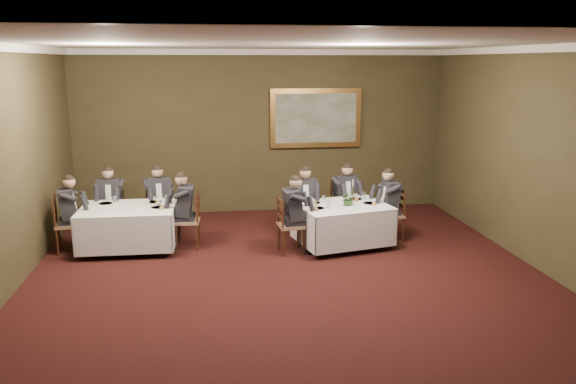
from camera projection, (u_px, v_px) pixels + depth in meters
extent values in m
plane|color=black|center=(298.00, 302.00, 7.76)|extent=(10.00, 10.00, 0.00)
cube|color=silver|center=(299.00, 41.00, 6.97)|extent=(8.00, 10.00, 0.10)
cube|color=#37311B|center=(262.00, 132.00, 12.19)|extent=(8.00, 0.10, 3.50)
cube|color=white|center=(262.00, 52.00, 11.76)|extent=(8.00, 0.10, 0.12)
cube|color=white|center=(498.00, 12.00, 2.21)|extent=(8.00, 0.10, 0.12)
cube|color=black|center=(343.00, 207.00, 9.97)|extent=(1.70, 1.41, 0.04)
cube|color=white|center=(343.00, 205.00, 9.96)|extent=(1.77, 1.49, 0.02)
cube|color=white|center=(342.00, 223.00, 10.03)|extent=(1.80, 1.51, 0.65)
cube|color=black|center=(128.00, 209.00, 9.79)|extent=(1.59, 1.21, 0.04)
cube|color=white|center=(127.00, 208.00, 9.79)|extent=(1.65, 1.27, 0.02)
cube|color=white|center=(129.00, 226.00, 9.86)|extent=(1.67, 1.29, 0.65)
cube|color=olive|center=(304.00, 211.00, 10.61)|extent=(0.47, 0.45, 0.05)
cube|color=black|center=(302.00, 196.00, 10.73)|extent=(0.38, 0.06, 0.54)
cube|color=black|center=(304.00, 192.00, 10.52)|extent=(0.44, 0.34, 0.55)
sphere|color=tan|center=(304.00, 172.00, 10.43)|extent=(0.22, 0.22, 0.21)
cube|color=olive|center=(344.00, 207.00, 10.89)|extent=(0.54, 0.52, 0.05)
cube|color=black|center=(340.00, 193.00, 11.00)|extent=(0.37, 0.13, 0.54)
cube|color=black|center=(345.00, 189.00, 10.81)|extent=(0.49, 0.41, 0.55)
sphere|color=tan|center=(345.00, 169.00, 10.72)|extent=(0.26, 0.26, 0.21)
cube|color=olive|center=(291.00, 225.00, 9.69)|extent=(0.46, 0.48, 0.05)
cube|color=black|center=(280.00, 212.00, 9.59)|extent=(0.07, 0.38, 0.54)
cube|color=black|center=(291.00, 204.00, 9.60)|extent=(0.35, 0.45, 0.55)
sphere|color=tan|center=(291.00, 183.00, 9.52)|extent=(0.23, 0.23, 0.21)
cube|color=olive|center=(391.00, 215.00, 10.35)|extent=(0.44, 0.46, 0.05)
cube|color=black|center=(401.00, 202.00, 10.33)|extent=(0.05, 0.38, 0.54)
cube|color=black|center=(391.00, 195.00, 10.27)|extent=(0.33, 0.43, 0.55)
sphere|color=tan|center=(392.00, 175.00, 10.18)|extent=(0.22, 0.22, 0.21)
cube|color=olive|center=(112.00, 211.00, 10.60)|extent=(0.46, 0.44, 0.05)
cube|color=black|center=(113.00, 196.00, 10.73)|extent=(0.38, 0.05, 0.54)
cube|color=black|center=(110.00, 192.00, 10.52)|extent=(0.44, 0.33, 0.55)
sphere|color=tan|center=(109.00, 172.00, 10.43)|extent=(0.22, 0.22, 0.21)
cube|color=olive|center=(159.00, 210.00, 10.70)|extent=(0.52, 0.51, 0.05)
cube|color=black|center=(157.00, 195.00, 10.82)|extent=(0.38, 0.12, 0.54)
cube|color=black|center=(158.00, 191.00, 10.62)|extent=(0.48, 0.40, 0.55)
sphere|color=tan|center=(157.00, 171.00, 10.53)|extent=(0.25, 0.25, 0.21)
cube|color=olive|center=(187.00, 221.00, 9.97)|extent=(0.45, 0.47, 0.05)
cube|color=black|center=(198.00, 207.00, 9.92)|extent=(0.06, 0.38, 0.54)
cube|color=black|center=(187.00, 200.00, 9.88)|extent=(0.34, 0.44, 0.55)
sphere|color=tan|center=(186.00, 179.00, 9.79)|extent=(0.22, 0.22, 0.21)
cube|color=olive|center=(68.00, 225.00, 9.73)|extent=(0.49, 0.51, 0.05)
cube|color=black|center=(55.00, 212.00, 9.62)|extent=(0.09, 0.38, 0.54)
cube|color=black|center=(66.00, 204.00, 9.65)|extent=(0.38, 0.47, 0.55)
sphere|color=tan|center=(64.00, 182.00, 9.56)|extent=(0.24, 0.24, 0.21)
imported|color=#2D5926|center=(348.00, 198.00, 9.87)|extent=(0.28, 0.25, 0.29)
cylinder|color=#AD7A35|center=(352.00, 203.00, 10.08)|extent=(0.07, 0.07, 0.02)
cylinder|color=#AD7A35|center=(353.00, 194.00, 10.05)|extent=(0.02, 0.02, 0.30)
cylinder|color=white|center=(353.00, 182.00, 10.00)|extent=(0.02, 0.02, 0.13)
cylinder|color=white|center=(314.00, 202.00, 10.11)|extent=(0.25, 0.25, 0.01)
cylinder|color=white|center=(312.00, 199.00, 10.25)|extent=(0.08, 0.08, 0.05)
cylinder|color=white|center=(323.00, 199.00, 10.12)|extent=(0.06, 0.06, 0.14)
cylinder|color=white|center=(105.00, 203.00, 10.07)|extent=(0.25, 0.25, 0.01)
cylinder|color=white|center=(107.00, 200.00, 10.21)|extent=(0.08, 0.08, 0.05)
cylinder|color=white|center=(115.00, 199.00, 10.07)|extent=(0.06, 0.06, 0.14)
cube|color=gold|center=(316.00, 118.00, 12.22)|extent=(2.00, 0.08, 1.28)
cube|color=#495136|center=(316.00, 118.00, 12.18)|extent=(1.78, 0.01, 1.06)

